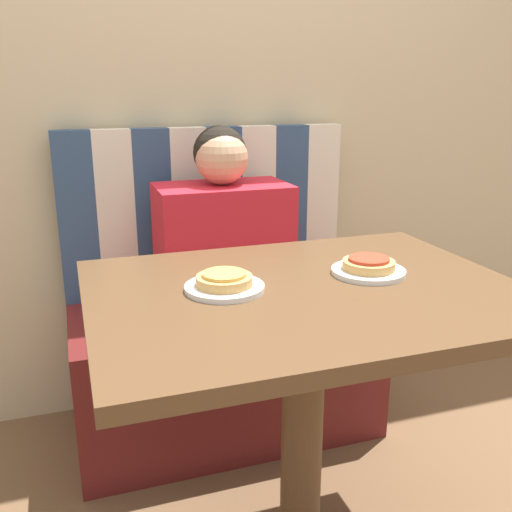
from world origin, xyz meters
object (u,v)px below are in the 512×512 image
Objects in this scene: pizza_right at (369,264)px; plate_right at (368,271)px; plate_left at (224,288)px; pizza_left at (224,279)px; person at (223,232)px.

plate_right is at bearing 0.00° from pizza_right.
pizza_left is (0.00, 0.00, 0.02)m from plate_left.
pizza_left and pizza_right have the same top height.
person is 3.52× the size of plate_left.
person reaches higher than plate_right.
pizza_right reaches higher than plate_left.
person reaches higher than pizza_right.
plate_right is (0.18, -0.66, 0.05)m from person.
person is at bearing 105.07° from plate_right.
pizza_right is (0.18, -0.66, 0.07)m from person.
plate_left is (-0.18, -0.66, 0.05)m from person.
person is at bearing 74.93° from pizza_left.
pizza_left is at bearing 180.00° from plate_right.
plate_right is at bearing -74.93° from person.
person is 4.99× the size of pizza_left.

